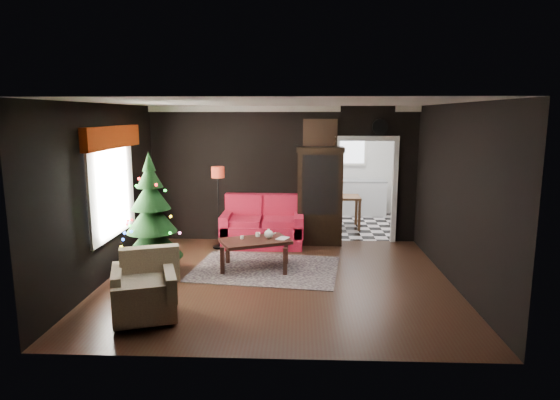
{
  "coord_description": "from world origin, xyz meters",
  "views": [
    {
      "loc": [
        0.34,
        -7.28,
        2.62
      ],
      "look_at": [
        0.0,
        0.9,
        1.15
      ],
      "focal_mm": 30.47,
      "sensor_mm": 36.0,
      "label": 1
    }
  ],
  "objects_px": {
    "loveseat": "(263,221)",
    "christmas_tree": "(151,213)",
    "coffee_table": "(255,254)",
    "floor_lamp": "(219,208)",
    "wall_clock": "(380,127)",
    "armchair": "(144,285)",
    "curio_cabinet": "(320,198)",
    "teapot": "(269,234)",
    "kitchen_table": "(344,212)"
  },
  "relations": [
    {
      "from": "armchair",
      "to": "teapot",
      "type": "xyz_separation_m",
      "value": [
        1.48,
        2.15,
        0.14
      ]
    },
    {
      "from": "coffee_table",
      "to": "kitchen_table",
      "type": "height_order",
      "value": "kitchen_table"
    },
    {
      "from": "floor_lamp",
      "to": "coffee_table",
      "type": "xyz_separation_m",
      "value": [
        0.83,
        -1.22,
        -0.56
      ]
    },
    {
      "from": "curio_cabinet",
      "to": "floor_lamp",
      "type": "xyz_separation_m",
      "value": [
        -1.99,
        -0.5,
        -0.12
      ]
    },
    {
      "from": "christmas_tree",
      "to": "coffee_table",
      "type": "height_order",
      "value": "christmas_tree"
    },
    {
      "from": "coffee_table",
      "to": "wall_clock",
      "type": "relative_size",
      "value": 3.54
    },
    {
      "from": "loveseat",
      "to": "wall_clock",
      "type": "height_order",
      "value": "wall_clock"
    },
    {
      "from": "loveseat",
      "to": "coffee_table",
      "type": "xyz_separation_m",
      "value": [
        -0.01,
        -1.5,
        -0.23
      ]
    },
    {
      "from": "christmas_tree",
      "to": "wall_clock",
      "type": "relative_size",
      "value": 5.82
    },
    {
      "from": "wall_clock",
      "to": "christmas_tree",
      "type": "bearing_deg",
      "value": -150.39
    },
    {
      "from": "curio_cabinet",
      "to": "armchair",
      "type": "bearing_deg",
      "value": -122.46
    },
    {
      "from": "curio_cabinet",
      "to": "armchair",
      "type": "height_order",
      "value": "curio_cabinet"
    },
    {
      "from": "curio_cabinet",
      "to": "wall_clock",
      "type": "relative_size",
      "value": 5.94
    },
    {
      "from": "floor_lamp",
      "to": "christmas_tree",
      "type": "height_order",
      "value": "christmas_tree"
    },
    {
      "from": "kitchen_table",
      "to": "wall_clock",
      "type": "bearing_deg",
      "value": -66.25
    },
    {
      "from": "armchair",
      "to": "coffee_table",
      "type": "xyz_separation_m",
      "value": [
        1.25,
        2.07,
        -0.19
      ]
    },
    {
      "from": "wall_clock",
      "to": "curio_cabinet",
      "type": "bearing_deg",
      "value": -171.47
    },
    {
      "from": "curio_cabinet",
      "to": "kitchen_table",
      "type": "height_order",
      "value": "curio_cabinet"
    },
    {
      "from": "armchair",
      "to": "wall_clock",
      "type": "relative_size",
      "value": 2.62
    },
    {
      "from": "curio_cabinet",
      "to": "floor_lamp",
      "type": "bearing_deg",
      "value": -165.96
    },
    {
      "from": "curio_cabinet",
      "to": "christmas_tree",
      "type": "relative_size",
      "value": 1.02
    },
    {
      "from": "loveseat",
      "to": "coffee_table",
      "type": "height_order",
      "value": "loveseat"
    },
    {
      "from": "loveseat",
      "to": "christmas_tree",
      "type": "relative_size",
      "value": 0.91
    },
    {
      "from": "christmas_tree",
      "to": "armchair",
      "type": "height_order",
      "value": "christmas_tree"
    },
    {
      "from": "armchair",
      "to": "floor_lamp",
      "type": "bearing_deg",
      "value": 63.41
    },
    {
      "from": "curio_cabinet",
      "to": "floor_lamp",
      "type": "relative_size",
      "value": 1.18
    },
    {
      "from": "armchair",
      "to": "teapot",
      "type": "relative_size",
      "value": 4.79
    },
    {
      "from": "loveseat",
      "to": "christmas_tree",
      "type": "height_order",
      "value": "christmas_tree"
    },
    {
      "from": "teapot",
      "to": "kitchen_table",
      "type": "height_order",
      "value": "kitchen_table"
    },
    {
      "from": "christmas_tree",
      "to": "armchair",
      "type": "relative_size",
      "value": 2.23
    },
    {
      "from": "teapot",
      "to": "kitchen_table",
      "type": "distance_m",
      "value": 3.46
    },
    {
      "from": "floor_lamp",
      "to": "teapot",
      "type": "relative_size",
      "value": 9.23
    },
    {
      "from": "christmas_tree",
      "to": "kitchen_table",
      "type": "bearing_deg",
      "value": 45.55
    },
    {
      "from": "teapot",
      "to": "kitchen_table",
      "type": "relative_size",
      "value": 0.23
    },
    {
      "from": "floor_lamp",
      "to": "wall_clock",
      "type": "relative_size",
      "value": 5.04
    },
    {
      "from": "coffee_table",
      "to": "teapot",
      "type": "relative_size",
      "value": 6.48
    },
    {
      "from": "kitchen_table",
      "to": "armchair",
      "type": "bearing_deg",
      "value": -120.39
    },
    {
      "from": "coffee_table",
      "to": "armchair",
      "type": "bearing_deg",
      "value": -121.17
    },
    {
      "from": "armchair",
      "to": "wall_clock",
      "type": "bearing_deg",
      "value": 28.46
    },
    {
      "from": "wall_clock",
      "to": "kitchen_table",
      "type": "xyz_separation_m",
      "value": [
        -0.55,
        1.25,
        -2.0
      ]
    },
    {
      "from": "christmas_tree",
      "to": "teapot",
      "type": "height_order",
      "value": "christmas_tree"
    },
    {
      "from": "christmas_tree",
      "to": "loveseat",
      "type": "bearing_deg",
      "value": 48.52
    },
    {
      "from": "floor_lamp",
      "to": "coffee_table",
      "type": "bearing_deg",
      "value": -55.83
    },
    {
      "from": "curio_cabinet",
      "to": "loveseat",
      "type": "bearing_deg",
      "value": -169.17
    },
    {
      "from": "armchair",
      "to": "coffee_table",
      "type": "distance_m",
      "value": 2.43
    },
    {
      "from": "curio_cabinet",
      "to": "coffee_table",
      "type": "bearing_deg",
      "value": -123.98
    },
    {
      "from": "wall_clock",
      "to": "armchair",
      "type": "bearing_deg",
      "value": -132.28
    },
    {
      "from": "floor_lamp",
      "to": "wall_clock",
      "type": "bearing_deg",
      "value": 11.99
    },
    {
      "from": "coffee_table",
      "to": "loveseat",
      "type": "bearing_deg",
      "value": 89.67
    },
    {
      "from": "coffee_table",
      "to": "wall_clock",
      "type": "xyz_separation_m",
      "value": [
        2.36,
        1.9,
        2.11
      ]
    }
  ]
}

